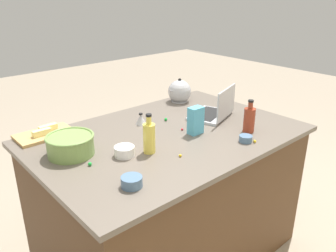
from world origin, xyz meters
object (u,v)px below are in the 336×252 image
(butter_stick_left, at_px, (48,128))
(ramekin_medium, at_px, (132,182))
(mixing_bowl_large, at_px, (70,144))
(ramekin_wide, at_px, (246,139))
(kitchen_timer, at_px, (141,119))
(ramekin_small, at_px, (124,151))
(candy_bag, at_px, (196,121))
(kettle, at_px, (179,92))
(bottle_soy, at_px, (249,119))
(bottle_oil, at_px, (149,137))
(laptop, at_px, (215,111))
(cutting_board, at_px, (45,134))
(butter_stick_right, at_px, (42,132))

(butter_stick_left, distance_m, ramekin_medium, 0.84)
(mixing_bowl_large, relative_size, ramekin_medium, 2.62)
(ramekin_wide, relative_size, kitchen_timer, 1.00)
(ramekin_small, height_order, candy_bag, candy_bag)
(kettle, bearing_deg, ramekin_wide, 74.28)
(bottle_soy, distance_m, bottle_oil, 0.67)
(butter_stick_left, height_order, ramekin_wide, butter_stick_left)
(mixing_bowl_large, height_order, bottle_soy, bottle_soy)
(kitchen_timer, xyz_separation_m, candy_bag, (-0.16, 0.34, 0.05))
(bottle_oil, bearing_deg, butter_stick_left, -63.69)
(laptop, height_order, bottle_soy, laptop)
(cutting_board, relative_size, butter_stick_left, 3.04)
(kettle, xyz_separation_m, cutting_board, (1.07, -0.05, -0.07))
(butter_stick_left, bearing_deg, cutting_board, 33.65)
(bottle_oil, bearing_deg, mixing_bowl_large, -37.58)
(butter_stick_right, relative_size, ramekin_medium, 1.12)
(bottle_oil, height_order, ramekin_medium, bottle_oil)
(kettle, bearing_deg, kitchen_timer, 19.80)
(ramekin_small, xyz_separation_m, candy_bag, (-0.50, 0.04, 0.06))
(laptop, relative_size, butter_stick_left, 3.32)
(cutting_board, bearing_deg, ramekin_small, 111.35)
(bottle_soy, relative_size, butter_stick_left, 1.87)
(bottle_soy, distance_m, butter_stick_left, 1.24)
(mixing_bowl_large, bearing_deg, bottle_oil, 142.42)
(butter_stick_right, bearing_deg, bottle_soy, 143.22)
(mixing_bowl_large, xyz_separation_m, bottle_soy, (-0.97, 0.44, 0.02))
(mixing_bowl_large, height_order, ramekin_medium, mixing_bowl_large)
(bottle_oil, distance_m, ramekin_medium, 0.36)
(laptop, relative_size, ramekin_small, 3.37)
(mixing_bowl_large, bearing_deg, butter_stick_right, -84.59)
(kettle, distance_m, kitchen_timer, 0.55)
(mixing_bowl_large, xyz_separation_m, ramekin_wide, (-0.84, 0.52, -0.04))
(mixing_bowl_large, distance_m, bottle_oil, 0.42)
(kitchen_timer, bearing_deg, candy_bag, 114.90)
(candy_bag, bearing_deg, ramekin_small, -4.09)
(bottle_soy, bearing_deg, bottle_oil, -15.68)
(candy_bag, bearing_deg, laptop, -160.21)
(mixing_bowl_large, height_order, kitchen_timer, mixing_bowl_large)
(bottle_oil, bearing_deg, kitchen_timer, -120.75)
(kitchen_timer, bearing_deg, laptop, 152.92)
(butter_stick_left, relative_size, ramekin_medium, 1.12)
(mixing_bowl_large, distance_m, candy_bag, 0.75)
(bottle_oil, distance_m, kettle, 0.92)
(mixing_bowl_large, relative_size, kettle, 1.21)
(mixing_bowl_large, distance_m, kitchen_timer, 0.56)
(butter_stick_left, bearing_deg, kitchen_timer, 153.78)
(butter_stick_left, distance_m, butter_stick_right, 0.07)
(kitchen_timer, bearing_deg, cutting_board, -22.86)
(bottle_soy, height_order, ramekin_wide, bottle_soy)
(laptop, height_order, bottle_oil, bottle_oil)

